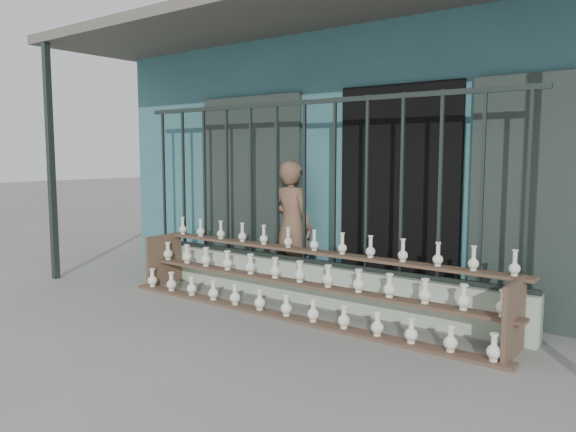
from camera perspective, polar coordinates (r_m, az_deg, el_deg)
The scene contains 6 objects.
ground at distance 5.46m, azimuth -6.50°, elevation -11.42°, with size 60.00×60.00×0.00m, color slate.
workshop_building at distance 8.75m, azimuth 13.02°, elevation 5.89°, with size 7.40×6.60×3.21m.
parapet_wall at distance 6.37m, azimuth 1.65°, elevation -6.71°, with size 5.00×0.20×0.45m, color #B6CAAD.
security_fence at distance 6.21m, azimuth 1.68°, elevation 3.44°, with size 5.00×0.04×1.80m.
shelf_rack at distance 5.87m, azimuth 1.17°, elevation -6.45°, with size 4.50×0.68×0.85m.
elderly_woman at distance 6.79m, azimuth 0.40°, elevation -1.04°, with size 0.58×0.38×1.58m, color brown.
Camera 1 is at (3.62, -3.74, 1.66)m, focal length 35.00 mm.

